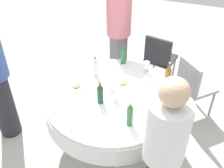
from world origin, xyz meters
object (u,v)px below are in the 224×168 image
at_px(chair_east, 159,57).
at_px(plate_inner, 131,99).
at_px(wine_glass_near, 113,90).
at_px(person_rear, 119,36).
at_px(dining_table, 112,104).
at_px(bottle_clear_front, 172,89).
at_px(bottle_clear_south, 95,67).
at_px(plate_mid, 123,83).
at_px(wine_glass_far, 147,65).
at_px(bottle_amber_east, 168,75).
at_px(bottle_green_near, 130,114).
at_px(chair_front, 193,84).
at_px(person_west, 163,154).
at_px(plate_left, 77,86).
at_px(bottle_green_far, 123,54).
at_px(bottle_clear_rear, 159,118).
at_px(bottle_dark_green_west, 100,93).

bearing_deg(chair_east, plate_inner, -80.22).
relative_size(wine_glass_near, person_rear, 0.09).
xyz_separation_m(dining_table, bottle_clear_front, (-0.17, 0.63, 0.26)).
relative_size(bottle_clear_front, wine_glass_near, 1.67).
bearing_deg(bottle_clear_south, person_rear, 178.68).
bearing_deg(plate_mid, wine_glass_far, 149.10).
bearing_deg(plate_mid, bottle_clear_front, 84.43).
relative_size(plate_mid, plate_inner, 1.22).
distance_m(bottle_amber_east, plate_mid, 0.53).
distance_m(bottle_green_near, chair_front, 1.33).
bearing_deg(person_west, bottle_clear_front, -129.84).
bearing_deg(plate_inner, bottle_amber_east, 141.19).
xyz_separation_m(wine_glass_near, person_rear, (-1.15, -0.32, 0.02)).
height_order(dining_table, chair_east, chair_east).
distance_m(person_west, chair_east, 2.09).
relative_size(bottle_green_near, wine_glass_far, 1.95).
bearing_deg(chair_east, wine_glass_far, -80.55).
bearing_deg(bottle_clear_front, wine_glass_near, -70.12).
bearing_deg(plate_left, bottle_amber_east, 111.70).
bearing_deg(chair_east, bottle_amber_east, -62.56).
distance_m(bottle_amber_east, bottle_clear_front, 0.22).
bearing_deg(bottle_green_near, bottle_clear_front, 149.64).
height_order(person_west, person_rear, person_rear).
distance_m(bottle_green_far, bottle_clear_front, 0.86).
relative_size(bottle_amber_east, plate_inner, 1.53).
height_order(bottle_clear_rear, plate_mid, bottle_clear_rear).
height_order(bottle_dark_green_west, bottle_green_near, bottle_green_near).
height_order(bottle_clear_south, bottle_clear_rear, bottle_clear_rear).
xyz_separation_m(person_west, chair_front, (-1.51, 0.14, -0.34)).
bearing_deg(wine_glass_near, bottle_clear_rear, 64.21).
bearing_deg(bottle_clear_front, plate_inner, -65.28).
relative_size(dining_table, plate_inner, 7.35).
height_order(bottle_green_far, wine_glass_near, bottle_green_far).
relative_size(bottle_clear_south, bottle_green_near, 0.91).
bearing_deg(bottle_clear_front, bottle_clear_south, -96.69).
bearing_deg(plate_inner, wine_glass_near, -80.78).
height_order(person_rear, chair_east, person_rear).
height_order(bottle_amber_east, bottle_clear_front, bottle_amber_east).
height_order(person_west, chair_front, person_west).
relative_size(dining_table, bottle_green_near, 5.35).
bearing_deg(person_rear, dining_table, -90.00).
relative_size(dining_table, chair_front, 1.74).
distance_m(dining_table, wine_glass_near, 0.26).
bearing_deg(chair_east, plate_mid, -89.92).
height_order(bottle_amber_east, plate_inner, bottle_amber_east).
bearing_deg(wine_glass_near, plate_left, -94.27).
xyz_separation_m(bottle_green_far, bottle_clear_front, (0.49, 0.70, -0.01)).
height_order(bottle_green_near, chair_east, bottle_green_near).
distance_m(bottle_clear_rear, plate_left, 1.07).
bearing_deg(chair_east, wine_glass_near, -88.32).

